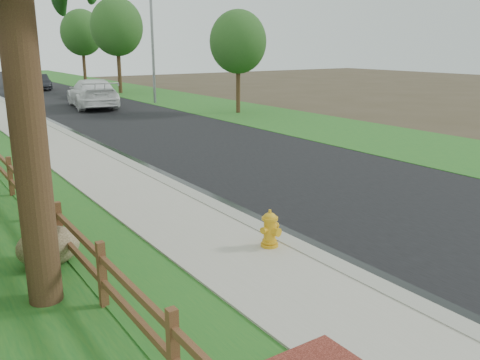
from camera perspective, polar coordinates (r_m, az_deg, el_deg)
ground at (r=8.24m, az=17.81°, el=-14.58°), size 120.00×120.00×0.00m
road at (r=40.83m, az=-19.21°, el=8.61°), size 8.00×90.00×0.02m
curb at (r=39.96m, az=-25.07°, el=7.99°), size 0.40×90.00×0.12m
wet_gutter at (r=40.02m, az=-24.57°, el=8.00°), size 0.50×90.00×0.00m
verge_far at (r=43.11m, az=-10.24°, el=9.51°), size 6.00×90.00×0.04m
ranch_fence at (r=11.41m, az=-21.19°, el=-3.14°), size 0.12×16.92×1.10m
fire_hydrant at (r=10.03m, az=3.38°, el=-5.58°), size 0.50×0.40×0.76m
white_suv at (r=34.33m, az=-16.26°, el=9.34°), size 3.46×6.61×1.83m
dark_car_mid at (r=40.78m, az=-16.63°, el=9.82°), size 1.74×4.17×1.41m
dark_car_far at (r=49.52m, az=-21.62°, el=10.19°), size 1.65×4.21×1.37m
streetlight at (r=35.79m, az=-10.08°, el=16.68°), size 2.04×0.84×9.11m
boulder at (r=10.04m, az=-20.73°, el=-7.00°), size 1.37×1.22×0.75m
tree_near_right at (r=30.22m, az=-0.21°, el=15.24°), size 3.29×3.29×5.92m
tree_mid_right at (r=44.00m, az=-13.67°, el=16.35°), size 4.22×4.22×7.66m
tree_far_right at (r=51.75m, az=-17.35°, el=15.51°), size 3.89×3.89×7.18m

